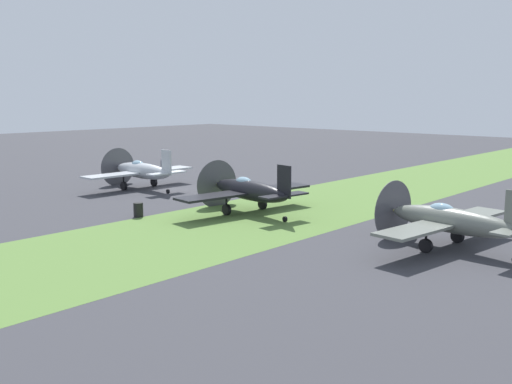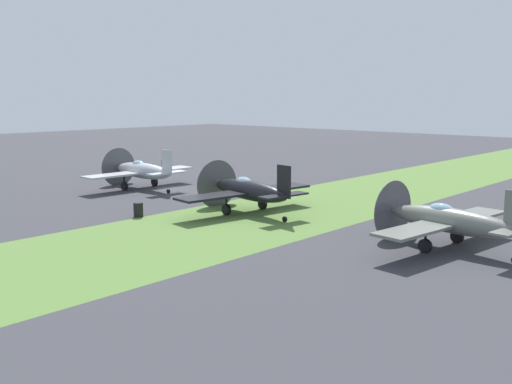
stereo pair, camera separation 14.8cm
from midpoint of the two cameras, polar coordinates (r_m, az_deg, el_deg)
ground_plane at (r=47.79m, az=-8.30°, el=0.28°), size 160.00×160.00×0.00m
grass_verge at (r=38.85m, az=3.82°, el=-1.73°), size 120.00×11.00×0.01m
airplane_lead at (r=48.24m, az=-11.04°, el=2.07°), size 9.89×7.85×3.54m
airplane_wingman at (r=37.38m, az=-0.65°, el=0.18°), size 10.10×8.03×3.58m
airplane_trail at (r=30.10m, az=18.53°, el=-2.65°), size 9.78×7.76×3.47m
ground_crew_chief at (r=55.99m, az=-8.97°, el=2.53°), size 0.60×0.38×1.73m
fuel_drum at (r=37.11m, az=-11.35°, el=-1.71°), size 0.60×0.60×0.90m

